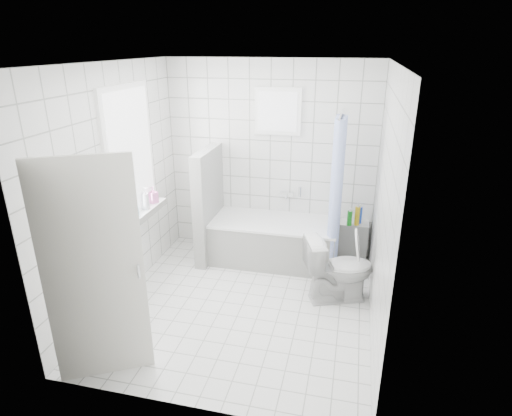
# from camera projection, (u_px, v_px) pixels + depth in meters

# --- Properties ---
(ground) EXTENTS (3.00, 3.00, 0.00)m
(ground) POSITION_uv_depth(u_px,v_px,m) (242.00, 305.00, 4.83)
(ground) COLOR white
(ground) RESTS_ON ground
(ceiling) EXTENTS (3.00, 3.00, 0.00)m
(ceiling) POSITION_uv_depth(u_px,v_px,m) (239.00, 62.00, 3.89)
(ceiling) COLOR white
(ceiling) RESTS_ON ground
(wall_back) EXTENTS (2.80, 0.02, 2.60)m
(wall_back) POSITION_uv_depth(u_px,v_px,m) (270.00, 160.00, 5.73)
(wall_back) COLOR white
(wall_back) RESTS_ON ground
(wall_front) EXTENTS (2.80, 0.02, 2.60)m
(wall_front) POSITION_uv_depth(u_px,v_px,m) (185.00, 267.00, 3.00)
(wall_front) COLOR white
(wall_front) RESTS_ON ground
(wall_left) EXTENTS (0.02, 3.00, 2.60)m
(wall_left) POSITION_uv_depth(u_px,v_px,m) (117.00, 187.00, 4.66)
(wall_left) COLOR white
(wall_left) RESTS_ON ground
(wall_right) EXTENTS (0.02, 3.00, 2.60)m
(wall_right) POSITION_uv_depth(u_px,v_px,m) (383.00, 208.00, 4.07)
(wall_right) COLOR white
(wall_right) RESTS_ON ground
(window_left) EXTENTS (0.01, 0.90, 1.40)m
(window_left) POSITION_uv_depth(u_px,v_px,m) (132.00, 154.00, 4.82)
(window_left) COLOR white
(window_left) RESTS_ON wall_left
(window_back) EXTENTS (0.50, 0.01, 0.50)m
(window_back) POSITION_uv_depth(u_px,v_px,m) (278.00, 112.00, 5.43)
(window_back) COLOR white
(window_back) RESTS_ON wall_back
(window_sill) EXTENTS (0.18, 1.02, 0.08)m
(window_sill) POSITION_uv_depth(u_px,v_px,m) (142.00, 215.00, 5.08)
(window_sill) COLOR white
(window_sill) RESTS_ON wall_left
(door) EXTENTS (0.72, 0.42, 2.00)m
(door) POSITION_uv_depth(u_px,v_px,m) (94.00, 274.00, 3.50)
(door) COLOR silver
(door) RESTS_ON ground
(bathtub) EXTENTS (1.65, 0.77, 0.58)m
(bathtub) POSITION_uv_depth(u_px,v_px,m) (274.00, 241.00, 5.72)
(bathtub) COLOR white
(bathtub) RESTS_ON ground
(partition_wall) EXTENTS (0.15, 0.85, 1.50)m
(partition_wall) POSITION_uv_depth(u_px,v_px,m) (209.00, 205.00, 5.70)
(partition_wall) COLOR white
(partition_wall) RESTS_ON ground
(tiled_ledge) EXTENTS (0.40, 0.24, 0.55)m
(tiled_ledge) POSITION_uv_depth(u_px,v_px,m) (352.00, 241.00, 5.74)
(tiled_ledge) COLOR white
(tiled_ledge) RESTS_ON ground
(toilet) EXTENTS (0.86, 0.67, 0.78)m
(toilet) POSITION_uv_depth(u_px,v_px,m) (339.00, 269.00, 4.82)
(toilet) COLOR silver
(toilet) RESTS_ON ground
(curtain_rod) EXTENTS (0.02, 0.80, 0.02)m
(curtain_rod) POSITION_uv_depth(u_px,v_px,m) (341.00, 114.00, 4.92)
(curtain_rod) COLOR silver
(curtain_rod) RESTS_ON wall_back
(shower_curtain) EXTENTS (0.14, 0.48, 1.78)m
(shower_curtain) POSITION_uv_depth(u_px,v_px,m) (335.00, 192.00, 5.12)
(shower_curtain) COLOR #4865D5
(shower_curtain) RESTS_ON curtain_rod
(tub_faucet) EXTENTS (0.18, 0.06, 0.06)m
(tub_faucet) POSITION_uv_depth(u_px,v_px,m) (287.00, 194.00, 5.80)
(tub_faucet) COLOR silver
(tub_faucet) RESTS_ON wall_back
(sill_bottles) EXTENTS (0.15, 0.79, 0.30)m
(sill_bottles) POSITION_uv_depth(u_px,v_px,m) (138.00, 203.00, 4.95)
(sill_bottles) COLOR silver
(sill_bottles) RESTS_ON window_sill
(ledge_bottles) EXTENTS (0.19, 0.17, 0.25)m
(ledge_bottles) POSITION_uv_depth(u_px,v_px,m) (356.00, 216.00, 5.55)
(ledge_bottles) COLOR gold
(ledge_bottles) RESTS_ON tiled_ledge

